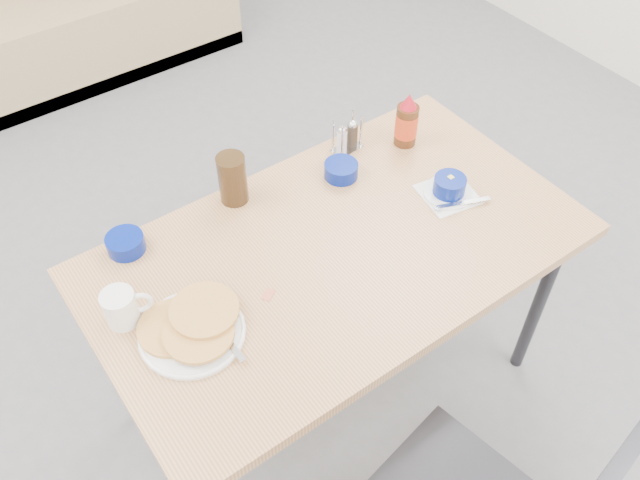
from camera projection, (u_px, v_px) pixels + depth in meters
ground at (376, 437)px, 2.34m from camera, size 6.00×6.00×0.00m
booth_bench at (52, 12)px, 3.61m from camera, size 1.90×0.56×1.22m
dining_table at (337, 261)px, 1.96m from camera, size 1.40×0.80×0.76m
pancake_plate at (192, 328)px, 1.71m from camera, size 0.28×0.29×0.05m
coffee_mug at (122, 307)px, 1.71m from camera, size 0.13×0.09×0.10m
grits_setting at (449, 188)px, 2.04m from camera, size 0.18×0.20×0.07m
creamer_bowl at (126, 244)px, 1.90m from camera, size 0.11×0.11×0.05m
butter_bowl at (341, 170)px, 2.10m from camera, size 0.11×0.11×0.05m
amber_tumbler at (233, 179)px, 1.99m from camera, size 0.11×0.11×0.16m
condiment_caddy at (347, 139)px, 2.18m from camera, size 0.11×0.07×0.12m
syrup_bottle at (407, 122)px, 2.17m from camera, size 0.07×0.07×0.19m
sugar_wrapper at (268, 295)px, 1.80m from camera, size 0.05×0.04×0.00m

